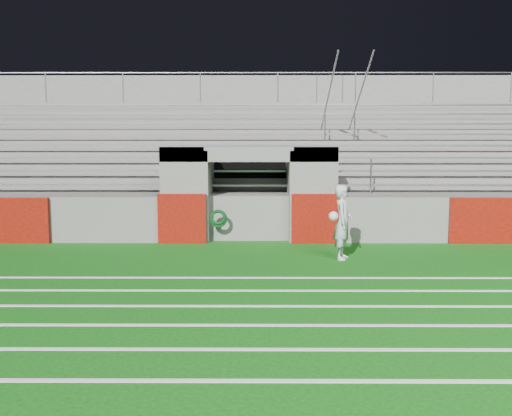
{
  "coord_description": "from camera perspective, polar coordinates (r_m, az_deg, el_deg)",
  "views": [
    {
      "loc": [
        0.28,
        -12.27,
        2.74
      ],
      "look_at": [
        0.2,
        1.8,
        1.1
      ],
      "focal_mm": 40.0,
      "sensor_mm": 36.0,
      "label": 1
    }
  ],
  "objects": [
    {
      "name": "ground",
      "position": [
        12.57,
        -0.96,
        -5.94
      ],
      "size": [
        90.0,
        90.0,
        0.0
      ],
      "primitive_type": "plane",
      "color": "#0D500D",
      "rests_on": "ground"
    },
    {
      "name": "hose_coil",
      "position": [
        15.37,
        -3.8,
        -1.01
      ],
      "size": [
        0.49,
        0.14,
        0.5
      ],
      "color": "#0C3C1A",
      "rests_on": "ground"
    },
    {
      "name": "goalkeeper_with_ball",
      "position": [
        13.44,
        8.66,
        -1.39
      ],
      "size": [
        0.64,
        0.73,
        1.75
      ],
      "color": "silver",
      "rests_on": "ground"
    },
    {
      "name": "stadium_structure",
      "position": [
        20.28,
        -0.47,
        3.12
      ],
      "size": [
        26.0,
        8.48,
        5.42
      ],
      "color": "#62605D",
      "rests_on": "ground"
    },
    {
      "name": "field_markings",
      "position": [
        7.77,
        -1.8,
        -13.95
      ],
      "size": [
        28.0,
        8.09,
        0.01
      ],
      "color": "white",
      "rests_on": "ground"
    }
  ]
}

